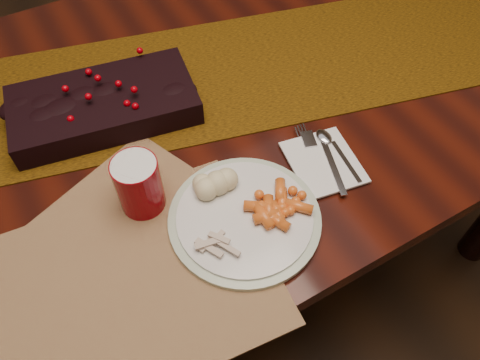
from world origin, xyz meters
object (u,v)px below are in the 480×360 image
baby_carrots (270,205)px  mashed_potatoes (218,181)px  red_cup (139,185)px  napkin (323,162)px  dinner_plate (245,218)px  turkey_shreds (215,247)px  dining_table (198,198)px  placemat_main (115,246)px  centerpiece (103,102)px

baby_carrots → mashed_potatoes: size_ratio=1.18×
red_cup → napkin: bearing=-14.3°
dinner_plate → red_cup: 0.19m
baby_carrots → turkey_shreds: (-0.12, -0.02, -0.00)m
turkey_shreds → red_cup: red_cup is taller
baby_carrots → dinner_plate: bearing=169.3°
dining_table → dinner_plate: dinner_plate is taller
placemat_main → turkey_shreds: turkey_shreds is taller
mashed_potatoes → red_cup: red_cup is taller
dining_table → baby_carrots: size_ratio=17.92×
placemat_main → dining_table: bearing=23.5°
placemat_main → red_cup: bearing=14.5°
centerpiece → placemat_main: size_ratio=0.89×
turkey_shreds → centerpiece: bearing=96.4°
turkey_shreds → napkin: bearing=14.3°
centerpiece → dinner_plate: bearing=-71.9°
mashed_potatoes → turkey_shreds: (-0.06, -0.10, -0.02)m
placemat_main → red_cup: red_cup is taller
centerpiece → mashed_potatoes: centerpiece is taller
placemat_main → dinner_plate: bearing=-38.8°
mashed_potatoes → turkey_shreds: size_ratio=1.23×
dining_table → mashed_potatoes: size_ratio=21.09×
dining_table → dinner_plate: (-0.04, -0.33, 0.39)m
centerpiece → dining_table: bearing=-13.0°
centerpiece → red_cup: bearing=-94.4°
turkey_shreds → napkin: 0.28m
turkey_shreds → red_cup: size_ratio=0.64×
red_cup → mashed_potatoes: bearing=-21.4°
placemat_main → napkin: 0.41m
placemat_main → baby_carrots: 0.27m
turkey_shreds → mashed_potatoes: bearing=59.4°
dining_table → centerpiece: size_ratio=4.93×
centerpiece → baby_carrots: (0.16, -0.37, -0.01)m
baby_carrots → red_cup: red_cup is taller
centerpiece → red_cup: (-0.02, -0.24, 0.02)m
placemat_main → turkey_shreds: (0.14, -0.10, 0.03)m
baby_carrots → placemat_main: bearing=164.2°
turkey_shreds → placemat_main: bearing=145.2°
centerpiece → napkin: size_ratio=2.52×
mashed_potatoes → turkey_shreds: bearing=-120.6°
dinner_plate → placemat_main: bearing=163.1°
dinner_plate → red_cup: size_ratio=2.46×
baby_carrots → napkin: bearing=16.9°
dining_table → napkin: size_ratio=12.40×
dining_table → placemat_main: bearing=-134.5°
placemat_main → napkin: size_ratio=2.83×
baby_carrots → red_cup: (-0.18, 0.13, 0.03)m
placemat_main → baby_carrots: baby_carrots is taller
dinner_plate → turkey_shreds: 0.08m
placemat_main → turkey_shreds: size_ratio=5.91×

